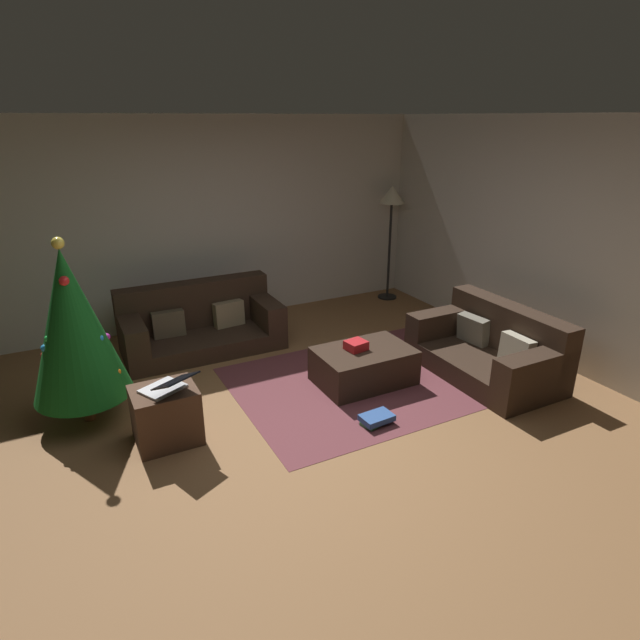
{
  "coord_description": "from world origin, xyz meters",
  "views": [
    {
      "loc": [
        -1.69,
        -3.48,
        2.56
      ],
      "look_at": [
        0.47,
        0.66,
        0.75
      ],
      "focal_mm": 29.43,
      "sensor_mm": 36.0,
      "label": 1
    }
  ],
  "objects_px": {
    "couch_right": "(491,349)",
    "laptop": "(168,386)",
    "couch_left": "(200,324)",
    "book_stack": "(376,419)",
    "christmas_tree": "(73,325)",
    "ottoman": "(364,366)",
    "corner_lamp": "(392,204)",
    "tv_remote": "(353,344)",
    "gift_box": "(356,345)",
    "side_table": "(166,415)"
  },
  "relations": [
    {
      "from": "couch_right",
      "to": "ottoman",
      "type": "distance_m",
      "value": 1.38
    },
    {
      "from": "gift_box",
      "to": "book_stack",
      "type": "height_order",
      "value": "gift_box"
    },
    {
      "from": "ottoman",
      "to": "gift_box",
      "type": "relative_size",
      "value": 4.87
    },
    {
      "from": "tv_remote",
      "to": "gift_box",
      "type": "bearing_deg",
      "value": -91.89
    },
    {
      "from": "couch_right",
      "to": "book_stack",
      "type": "relative_size",
      "value": 5.2
    },
    {
      "from": "couch_right",
      "to": "tv_remote",
      "type": "xyz_separation_m",
      "value": [
        -1.35,
        0.58,
        0.1
      ]
    },
    {
      "from": "tv_remote",
      "to": "christmas_tree",
      "type": "relative_size",
      "value": 0.1
    },
    {
      "from": "couch_left",
      "to": "christmas_tree",
      "type": "xyz_separation_m",
      "value": [
        -1.35,
        -1.12,
        0.64
      ]
    },
    {
      "from": "christmas_tree",
      "to": "corner_lamp",
      "type": "bearing_deg",
      "value": 20.24
    },
    {
      "from": "christmas_tree",
      "to": "side_table",
      "type": "distance_m",
      "value": 1.11
    },
    {
      "from": "corner_lamp",
      "to": "couch_left",
      "type": "bearing_deg",
      "value": -170.94
    },
    {
      "from": "couch_right",
      "to": "ottoman",
      "type": "xyz_separation_m",
      "value": [
        -1.3,
        0.44,
        -0.09
      ]
    },
    {
      "from": "couch_right",
      "to": "ottoman",
      "type": "height_order",
      "value": "couch_right"
    },
    {
      "from": "couch_right",
      "to": "book_stack",
      "type": "height_order",
      "value": "couch_right"
    },
    {
      "from": "ottoman",
      "to": "corner_lamp",
      "type": "bearing_deg",
      "value": 50.55
    },
    {
      "from": "gift_box",
      "to": "tv_remote",
      "type": "distance_m",
      "value": 0.11
    },
    {
      "from": "christmas_tree",
      "to": "laptop",
      "type": "relative_size",
      "value": 3.2
    },
    {
      "from": "ottoman",
      "to": "corner_lamp",
      "type": "relative_size",
      "value": 0.58
    },
    {
      "from": "gift_box",
      "to": "tv_remote",
      "type": "height_order",
      "value": "gift_box"
    },
    {
      "from": "laptop",
      "to": "book_stack",
      "type": "bearing_deg",
      "value": -17.85
    },
    {
      "from": "couch_right",
      "to": "tv_remote",
      "type": "bearing_deg",
      "value": 66.98
    },
    {
      "from": "gift_box",
      "to": "corner_lamp",
      "type": "bearing_deg",
      "value": 48.82
    },
    {
      "from": "christmas_tree",
      "to": "ottoman",
      "type": "bearing_deg",
      "value": -11.76
    },
    {
      "from": "couch_left",
      "to": "laptop",
      "type": "height_order",
      "value": "couch_left"
    },
    {
      "from": "christmas_tree",
      "to": "laptop",
      "type": "height_order",
      "value": "christmas_tree"
    },
    {
      "from": "corner_lamp",
      "to": "christmas_tree",
      "type": "bearing_deg",
      "value": -159.76
    },
    {
      "from": "side_table",
      "to": "couch_left",
      "type": "bearing_deg",
      "value": 66.32
    },
    {
      "from": "side_table",
      "to": "tv_remote",
      "type": "bearing_deg",
      "value": 7.9
    },
    {
      "from": "gift_box",
      "to": "christmas_tree",
      "type": "xyz_separation_m",
      "value": [
        -2.51,
        0.49,
        0.51
      ]
    },
    {
      "from": "christmas_tree",
      "to": "book_stack",
      "type": "xyz_separation_m",
      "value": [
        2.27,
        -1.27,
        -0.87
      ]
    },
    {
      "from": "gift_box",
      "to": "laptop",
      "type": "distance_m",
      "value": 1.94
    },
    {
      "from": "tv_remote",
      "to": "corner_lamp",
      "type": "bearing_deg",
      "value": 59.75
    },
    {
      "from": "couch_left",
      "to": "book_stack",
      "type": "xyz_separation_m",
      "value": [
        0.92,
        -2.39,
        -0.24
      ]
    },
    {
      "from": "gift_box",
      "to": "book_stack",
      "type": "distance_m",
      "value": 0.89
    },
    {
      "from": "ottoman",
      "to": "tv_remote",
      "type": "relative_size",
      "value": 6.02
    },
    {
      "from": "book_stack",
      "to": "ottoman",
      "type": "bearing_deg",
      "value": 66.4
    },
    {
      "from": "couch_left",
      "to": "side_table",
      "type": "bearing_deg",
      "value": 66.65
    },
    {
      "from": "couch_left",
      "to": "book_stack",
      "type": "height_order",
      "value": "couch_left"
    },
    {
      "from": "couch_right",
      "to": "laptop",
      "type": "bearing_deg",
      "value": 86.04
    },
    {
      "from": "tv_remote",
      "to": "christmas_tree",
      "type": "height_order",
      "value": "christmas_tree"
    },
    {
      "from": "couch_right",
      "to": "corner_lamp",
      "type": "relative_size",
      "value": 0.95
    },
    {
      "from": "tv_remote",
      "to": "laptop",
      "type": "distance_m",
      "value": 1.98
    },
    {
      "from": "christmas_tree",
      "to": "tv_remote",
      "type": "bearing_deg",
      "value": -8.82
    },
    {
      "from": "laptop",
      "to": "couch_left",
      "type": "bearing_deg",
      "value": 67.8
    },
    {
      "from": "book_stack",
      "to": "tv_remote",
      "type": "bearing_deg",
      "value": 72.81
    },
    {
      "from": "laptop",
      "to": "book_stack",
      "type": "xyz_separation_m",
      "value": [
        1.67,
        -0.54,
        -0.49
      ]
    },
    {
      "from": "tv_remote",
      "to": "corner_lamp",
      "type": "relative_size",
      "value": 0.1
    },
    {
      "from": "couch_right",
      "to": "laptop",
      "type": "height_order",
      "value": "couch_right"
    },
    {
      "from": "couch_left",
      "to": "ottoman",
      "type": "distance_m",
      "value": 2.07
    },
    {
      "from": "couch_right",
      "to": "christmas_tree",
      "type": "distance_m",
      "value": 4.06
    }
  ]
}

